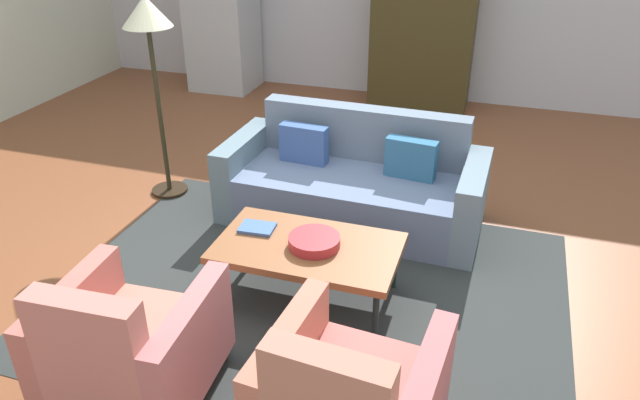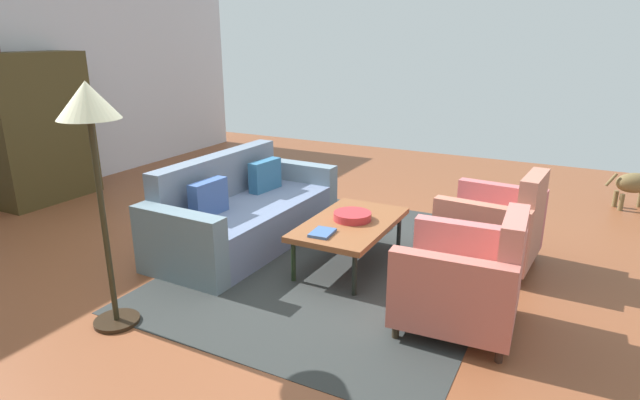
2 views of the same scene
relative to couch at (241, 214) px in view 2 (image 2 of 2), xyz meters
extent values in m
plane|color=brown|center=(-0.26, -0.64, -0.29)|extent=(10.34, 10.34, 0.00)
cube|color=#2D3130|center=(0.00, -1.14, -0.28)|extent=(3.40, 2.60, 0.01)
cube|color=slate|center=(0.00, -0.09, -0.08)|extent=(1.76, 0.94, 0.42)
cube|color=slate|center=(0.01, 0.27, 0.14)|extent=(1.74, 0.22, 0.86)
cube|color=slate|center=(0.96, -0.11, 0.02)|extent=(0.20, 0.90, 0.62)
cube|color=slate|center=(-0.96, -0.06, 0.02)|extent=(0.20, 0.90, 0.62)
cube|color=#2D6087|center=(0.45, 0.00, 0.29)|extent=(0.41, 0.16, 0.32)
cube|color=#3A5794|center=(-0.45, 0.02, 0.29)|extent=(0.41, 0.15, 0.32)
cylinder|color=black|center=(-0.53, -0.91, -0.11)|extent=(0.04, 0.04, 0.36)
cylinder|color=black|center=(0.53, -0.91, -0.11)|extent=(0.04, 0.04, 0.36)
cylinder|color=black|center=(-0.53, -1.47, -0.11)|extent=(0.04, 0.04, 0.36)
cylinder|color=black|center=(0.53, -1.47, -0.11)|extent=(0.04, 0.04, 0.36)
cube|color=brown|center=(0.00, -1.19, 0.10)|extent=(1.20, 0.70, 0.05)
cylinder|color=#2D261A|center=(-0.96, -1.97, -0.24)|extent=(0.05, 0.05, 0.10)
cylinder|color=black|center=(-0.28, -1.93, -0.24)|extent=(0.05, 0.05, 0.10)
cylinder|color=#322018|center=(-0.92, -2.64, -0.24)|extent=(0.05, 0.05, 0.10)
cylinder|color=#342813|center=(-0.24, -2.61, -0.24)|extent=(0.05, 0.05, 0.10)
cube|color=#C07362|center=(-0.60, -2.29, -0.04)|extent=(0.60, 0.83, 0.30)
cube|color=#C57267|center=(-0.58, -2.62, 0.20)|extent=(0.57, 0.17, 0.78)
cube|color=#B76358|center=(-0.94, -2.31, 0.09)|extent=(0.16, 0.81, 0.56)
cube|color=#BA6868|center=(-0.26, -2.27, 0.09)|extent=(0.16, 0.81, 0.56)
cylinder|color=#3B2716|center=(0.29, -1.92, -0.24)|extent=(0.05, 0.05, 0.10)
cylinder|color=#3B1D12|center=(0.96, -1.97, -0.24)|extent=(0.05, 0.05, 0.10)
cylinder|color=#3A211C|center=(0.23, -2.60, -0.24)|extent=(0.05, 0.05, 0.10)
cylinder|color=#382B1E|center=(0.91, -2.65, -0.24)|extent=(0.05, 0.05, 0.10)
cube|color=#C3625B|center=(0.60, -2.29, -0.04)|extent=(0.62, 0.84, 0.30)
cube|color=#B67561|center=(0.57, -2.62, 0.20)|extent=(0.57, 0.18, 0.78)
cube|color=#BC6E59|center=(0.26, -2.26, 0.09)|extent=(0.18, 0.81, 0.56)
cube|color=#BB6264|center=(0.94, -2.31, 0.09)|extent=(0.18, 0.81, 0.56)
cylinder|color=#AF2B30|center=(0.04, -1.19, 0.16)|extent=(0.34, 0.34, 0.07)
cube|color=#3B5C93|center=(-0.39, -1.11, 0.14)|extent=(0.25, 0.19, 0.02)
cube|color=#423519|center=(0.04, 2.98, 0.61)|extent=(1.20, 0.50, 1.80)
cube|color=#3C281C|center=(-0.26, 3.24, 0.61)|extent=(0.56, 0.01, 1.51)
cube|color=#392419|center=(0.34, 3.24, 0.61)|extent=(0.56, 0.01, 1.51)
cylinder|color=black|center=(-1.71, -0.11, -0.27)|extent=(0.32, 0.32, 0.03)
cylinder|color=#2A2718|center=(-1.71, -0.11, 0.47)|extent=(0.04, 0.04, 1.45)
cone|color=beige|center=(-1.71, -0.11, 1.31)|extent=(0.40, 0.40, 0.24)
cylinder|color=brown|center=(3.11, -3.63, -0.19)|extent=(0.06, 0.06, 0.20)
cylinder|color=brown|center=(2.98, -3.36, -0.19)|extent=(0.06, 0.06, 0.20)
cylinder|color=brown|center=(2.85, -3.42, -0.19)|extent=(0.06, 0.06, 0.20)
ellipsoid|color=brown|center=(2.98, -3.52, 0.03)|extent=(0.39, 0.48, 0.24)
cylinder|color=brown|center=(2.87, -3.28, 0.07)|extent=(0.09, 0.14, 0.17)
camera|label=1|loc=(1.09, -4.31, 2.24)|focal=33.65mm
camera|label=2|loc=(-3.97, -2.94, 1.71)|focal=29.18mm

